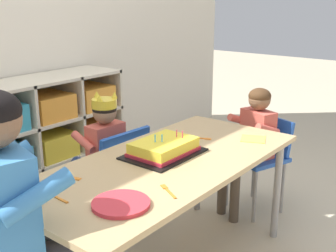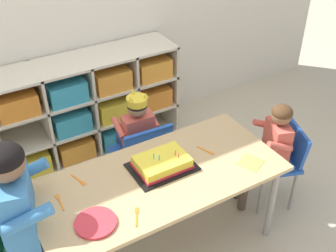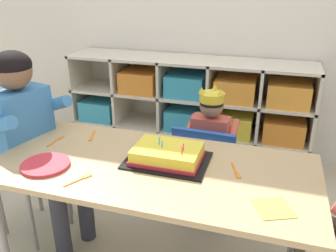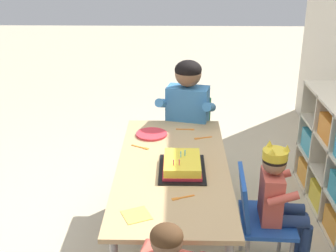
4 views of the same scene
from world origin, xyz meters
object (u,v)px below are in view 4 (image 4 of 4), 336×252
activity_table (173,174)px  adult_helper_seated (186,116)px  fork_beside_plate_stack (182,198)px  fork_near_child_seat (141,147)px  classroom_chair_blue (258,214)px  classroom_chair_adult_side (189,136)px  birthday_cake_on_tray (182,165)px  fork_at_table_front_edge (186,129)px  paper_plate_stack (152,134)px  fork_near_cake_tray (202,138)px  child_with_crown (279,195)px

activity_table → adult_helper_seated: bearing=172.8°
fork_beside_plate_stack → fork_near_child_seat: same height
fork_near_child_seat → classroom_chair_blue: bearing=178.7°
activity_table → fork_near_child_seat: 0.33m
fork_beside_plate_stack → classroom_chair_adult_side: bearing=65.8°
birthday_cake_on_tray → fork_beside_plate_stack: size_ratio=3.03×
birthday_cake_on_tray → fork_at_table_front_edge: (-0.60, 0.04, -0.03)m
fork_beside_plate_stack → fork_at_table_front_edge: bearing=66.3°
activity_table → fork_beside_plate_stack: 0.37m
adult_helper_seated → activity_table: bearing=-83.9°
classroom_chair_blue → adult_helper_seated: size_ratio=0.60×
birthday_cake_on_tray → fork_near_child_seat: 0.40m
activity_table → classroom_chair_blue: 0.55m
birthday_cake_on_tray → fork_at_table_front_edge: birthday_cake_on_tray is taller
activity_table → fork_beside_plate_stack: bearing=7.8°
adult_helper_seated → birthday_cake_on_tray: (0.75, -0.03, -0.01)m
adult_helper_seated → fork_beside_plate_stack: adult_helper_seated is taller
classroom_chair_blue → adult_helper_seated: bearing=28.5°
classroom_chair_blue → paper_plate_stack: bearing=50.1°
activity_table → fork_near_child_seat: size_ratio=11.94×
paper_plate_stack → fork_near_child_seat: size_ratio=1.77×
fork_near_child_seat → fork_at_table_front_edge: size_ratio=0.92×
fork_beside_plate_stack → fork_near_child_seat: size_ratio=1.02×
fork_near_child_seat → fork_beside_plate_stack: bearing=140.9°
fork_beside_plate_stack → fork_near_cake_tray: bearing=58.4°
fork_near_cake_tray → fork_at_table_front_edge: bearing=106.7°
paper_plate_stack → fork_at_table_front_edge: bearing=113.4°
paper_plate_stack → fork_near_cake_tray: (0.04, 0.34, -0.01)m
adult_helper_seated → paper_plate_stack: adult_helper_seated is taller
child_with_crown → paper_plate_stack: size_ratio=3.87×
activity_table → classroom_chair_blue: classroom_chair_blue is taller
classroom_chair_adult_side → fork_at_table_front_edge: size_ratio=5.60×
fork_at_table_front_edge → adult_helper_seated: bearing=-86.3°
activity_table → adult_helper_seated: 0.71m
classroom_chair_adult_side → fork_beside_plate_stack: classroom_chair_adult_side is taller
classroom_chair_adult_side → adult_helper_seated: size_ratio=0.69×
fork_at_table_front_edge → child_with_crown: bearing=128.2°
activity_table → paper_plate_stack: paper_plate_stack is taller
child_with_crown → fork_near_cake_tray: size_ratio=6.67×
adult_helper_seated → fork_beside_plate_stack: size_ratio=8.62×
fork_near_cake_tray → classroom_chair_blue: bearing=-78.6°
classroom_chair_blue → activity_table: bearing=76.2°
paper_plate_stack → adult_helper_seated: bearing=136.7°
fork_near_cake_tray → fork_at_table_front_edge: size_ratio=0.95×
fork_beside_plate_stack → fork_near_cake_tray: same height
classroom_chair_adult_side → activity_table: bearing=-84.8°
classroom_chair_blue → classroom_chair_adult_side: (-0.96, -0.38, 0.07)m
child_with_crown → adult_helper_seated: adult_helper_seated is taller
adult_helper_seated → fork_near_cake_tray: 0.31m
classroom_chair_blue → birthday_cake_on_tray: 0.52m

